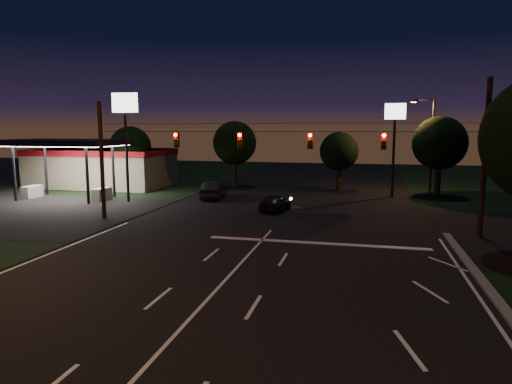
% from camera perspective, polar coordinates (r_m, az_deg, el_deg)
% --- Properties ---
extents(ground, '(140.00, 140.00, 0.00)m').
position_cam_1_polar(ground, '(15.20, -9.03, -16.16)').
color(ground, black).
rests_on(ground, ground).
extents(cross_street_left, '(20.00, 16.00, 0.02)m').
position_cam_1_polar(cross_street_left, '(38.88, -27.74, -2.13)').
color(cross_street_left, black).
rests_on(cross_street_left, ground).
extents(stop_bar, '(12.00, 0.50, 0.01)m').
position_cam_1_polar(stop_bar, '(25.19, 7.50, -6.33)').
color(stop_bar, silver).
rests_on(stop_bar, ground).
extents(utility_pole_right, '(0.30, 0.30, 9.00)m').
position_cam_1_polar(utility_pole_right, '(29.25, 26.14, -5.09)').
color(utility_pole_right, black).
rests_on(utility_pole_right, ground).
extents(utility_pole_left, '(0.28, 0.28, 8.00)m').
position_cam_1_polar(utility_pole_left, '(33.37, -18.42, -3.15)').
color(utility_pole_left, black).
rests_on(utility_pole_left, ground).
extents(signal_span, '(24.00, 0.40, 1.56)m').
position_cam_1_polar(signal_span, '(28.29, 2.33, 6.56)').
color(signal_span, black).
rests_on(signal_span, ground).
extents(gas_station, '(14.20, 16.10, 5.25)m').
position_cam_1_polar(gas_station, '(51.21, -18.94, 3.25)').
color(gas_station, gray).
rests_on(gas_station, ground).
extents(pole_sign_left_near, '(2.20, 0.30, 9.10)m').
position_cam_1_polar(pole_sign_left_near, '(39.84, -16.02, 8.78)').
color(pole_sign_left_near, black).
rests_on(pole_sign_left_near, ground).
extents(pole_sign_right, '(1.80, 0.30, 8.40)m').
position_cam_1_polar(pole_sign_right, '(42.89, 16.94, 7.67)').
color(pole_sign_right, black).
rests_on(pole_sign_right, ground).
extents(street_light_right_far, '(2.20, 0.35, 9.00)m').
position_cam_1_polar(street_light_right_far, '(45.20, 20.85, 6.23)').
color(street_light_right_far, black).
rests_on(street_light_right_far, ground).
extents(tree_far_a, '(4.20, 4.20, 6.42)m').
position_cam_1_polar(tree_far_a, '(48.90, -15.34, 5.40)').
color(tree_far_a, black).
rests_on(tree_far_a, ground).
extents(tree_far_b, '(4.60, 4.60, 6.98)m').
position_cam_1_polar(tree_far_b, '(48.82, -2.62, 6.08)').
color(tree_far_b, black).
rests_on(tree_far_b, ground).
extents(tree_far_c, '(3.80, 3.80, 5.86)m').
position_cam_1_polar(tree_far_c, '(46.03, 10.36, 4.96)').
color(tree_far_c, black).
rests_on(tree_far_c, ground).
extents(tree_far_d, '(4.80, 4.80, 7.30)m').
position_cam_1_polar(tree_far_d, '(44.46, 21.97, 5.61)').
color(tree_far_d, black).
rests_on(tree_far_d, ground).
extents(car_oncoming_a, '(2.10, 4.01, 1.30)m').
position_cam_1_polar(car_oncoming_a, '(34.43, 2.43, -1.32)').
color(car_oncoming_a, black).
rests_on(car_oncoming_a, ground).
extents(car_oncoming_b, '(2.17, 4.74, 1.51)m').
position_cam_1_polar(car_oncoming_b, '(40.71, -5.30, 0.24)').
color(car_oncoming_b, black).
rests_on(car_oncoming_b, ground).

